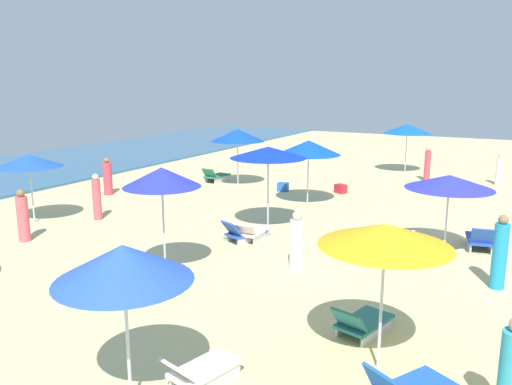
{
  "coord_description": "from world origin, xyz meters",
  "views": [
    {
      "loc": [
        -15.99,
        1.66,
        4.58
      ],
      "look_at": [
        -1.57,
        9.3,
        1.05
      ],
      "focal_mm": 35.85,
      "sensor_mm": 36.0,
      "label": 1
    }
  ],
  "objects": [
    {
      "name": "umbrella_9",
      "position": [
        -10.98,
        6.38,
        2.16
      ],
      "size": [
        1.94,
        1.94,
        2.42
      ],
      "color": "silver",
      "rests_on": "ground_plane"
    },
    {
      "name": "beachgoer_6",
      "position": [
        9.32,
        2.59,
        0.7
      ],
      "size": [
        0.39,
        0.39,
        1.48
      ],
      "rotation": [
        0.0,
        0.0,
        2.73
      ],
      "color": "white",
      "rests_on": "ground_plane"
    },
    {
      "name": "beachgoer_4",
      "position": [
        -3.64,
        14.3,
        0.75
      ],
      "size": [
        0.4,
        0.4,
        1.58
      ],
      "rotation": [
        0.0,
        0.0,
        2.32
      ],
      "color": "#E8515E",
      "rests_on": "ground_plane"
    },
    {
      "name": "beachgoer_0",
      "position": [
        -3.8,
        1.92,
        0.81
      ],
      "size": [
        0.34,
        0.34,
        1.72
      ],
      "rotation": [
        0.0,
        0.0,
        0.07
      ],
      "color": "#1E8FC0",
      "rests_on": "ground_plane"
    },
    {
      "name": "lounge_chair_4_0",
      "position": [
        -3.29,
        8.53,
        0.26
      ],
      "size": [
        1.3,
        0.66,
        0.64
      ],
      "rotation": [
        0.0,
        0.0,
        1.6
      ],
      "color": "silver",
      "rests_on": "ground_plane"
    },
    {
      "name": "lounge_chair_9_0",
      "position": [
        -10.11,
        5.74,
        0.24
      ],
      "size": [
        1.35,
        0.87,
        0.61
      ],
      "rotation": [
        0.0,
        0.0,
        1.31
      ],
      "color": "silver",
      "rests_on": "ground_plane"
    },
    {
      "name": "umbrella_3",
      "position": [
        10.72,
        7.07,
        2.25
      ],
      "size": [
        2.44,
        2.44,
        2.49
      ],
      "color": "silver",
      "rests_on": "ground_plane"
    },
    {
      "name": "umbrella_0",
      "position": [
        -6.73,
        9.04,
        2.42
      ],
      "size": [
        1.83,
        1.83,
        2.66
      ],
      "color": "silver",
      "rests_on": "ground_plane"
    },
    {
      "name": "cooler_box_1",
      "position": [
        4.31,
        8.37,
        0.19
      ],
      "size": [
        0.52,
        0.56,
        0.37
      ],
      "primitive_type": "cube",
      "rotation": [
        0.0,
        0.0,
        1.11
      ],
      "color": "red",
      "rests_on": "ground_plane"
    },
    {
      "name": "umbrella_7",
      "position": [
        -8.36,
        3.44,
        2.27
      ],
      "size": [
        2.09,
        2.09,
        2.45
      ],
      "color": "silver",
      "rests_on": "ground_plane"
    },
    {
      "name": "lounge_chair_7_0",
      "position": [
        -7.37,
        4.02,
        0.23
      ],
      "size": [
        1.42,
        0.93,
        0.65
      ],
      "rotation": [
        0.0,
        0.0,
        1.31
      ],
      "color": "silver",
      "rests_on": "ground_plane"
    },
    {
      "name": "lounge_chair_0_0",
      "position": [
        -7.9,
        9.35,
        0.26
      ],
      "size": [
        1.34,
        0.73,
        0.72
      ],
      "rotation": [
        0.0,
        0.0,
        1.48
      ],
      "color": "silver",
      "rests_on": "ground_plane"
    },
    {
      "name": "lounge_chair_0_1",
      "position": [
        -7.89,
        8.7,
        0.23
      ],
      "size": [
        1.49,
        0.91,
        0.66
      ],
      "rotation": [
        0.0,
        0.0,
        1.83
      ],
      "color": "silver",
      "rests_on": "ground_plane"
    },
    {
      "name": "beachgoer_5",
      "position": [
        8.74,
        5.64,
        0.79
      ],
      "size": [
        0.34,
        0.34,
        1.64
      ],
      "rotation": [
        0.0,
        0.0,
        1.83
      ],
      "color": "#EC3E52",
      "rests_on": "ground_plane"
    },
    {
      "name": "lounge_chair_5_0",
      "position": [
        3.89,
        14.33,
        0.28
      ],
      "size": [
        1.51,
        0.76,
        0.73
      ],
      "rotation": [
        0.0,
        0.0,
        1.5
      ],
      "color": "silver",
      "rests_on": "ground_plane"
    },
    {
      "name": "beachgoer_7",
      "position": [
        -6.45,
        14.42,
        0.73
      ],
      "size": [
        0.42,
        0.42,
        1.56
      ],
      "rotation": [
        0.0,
        0.0,
        3.48
      ],
      "color": "#F05760",
      "rests_on": "ground_plane"
    },
    {
      "name": "umbrella_4",
      "position": [
        -2.06,
        8.62,
        2.47
      ],
      "size": [
        2.37,
        2.37,
        2.65
      ],
      "color": "silver",
      "rests_on": "ground_plane"
    },
    {
      "name": "umbrella_8",
      "position": [
        -1.91,
        3.33,
        2.01
      ],
      "size": [
        2.3,
        2.3,
        2.19
      ],
      "color": "silver",
      "rests_on": "ground_plane"
    },
    {
      "name": "cooler_box_0",
      "position": [
        3.52,
        10.69,
        0.18
      ],
      "size": [
        0.44,
        0.51,
        0.36
      ],
      "primitive_type": "cube",
      "rotation": [
        0.0,
        0.0,
        4.91
      ],
      "color": "blue",
      "rests_on": "ground_plane"
    },
    {
      "name": "umbrella_6",
      "position": [
        -4.89,
        15.94,
        2.07
      ],
      "size": [
        2.12,
        2.12,
        2.27
      ],
      "color": "silver",
      "rests_on": "ground_plane"
    },
    {
      "name": "lounge_chair_8_0",
      "position": [
        -1.01,
        2.52,
        0.28
      ],
      "size": [
        1.43,
        0.86,
        0.75
      ],
      "rotation": [
        0.0,
        0.0,
        1.77
      ],
      "color": "silver",
      "rests_on": "ground_plane"
    },
    {
      "name": "beachgoer_1",
      "position": [
        -8.94,
        1.51,
        0.73
      ],
      "size": [
        0.37,
        0.37,
        1.58
      ],
      "rotation": [
        0.0,
        0.0,
        1.5
      ],
      "color": "teal",
      "rests_on": "ground_plane"
    },
    {
      "name": "beachgoer_2",
      "position": [
        -0.52,
        16.81,
        0.72
      ],
      "size": [
        0.46,
        0.46,
        1.56
      ],
      "rotation": [
        0.0,
        0.0,
        5.93
      ],
      "color": "#D83D51",
      "rests_on": "ground_plane"
    },
    {
      "name": "umbrella_5",
      "position": [
        3.68,
        13.01,
        2.27
      ],
      "size": [
        2.38,
        2.38,
        2.54
      ],
      "color": "silver",
      "rests_on": "ground_plane"
    },
    {
      "name": "lounge_chair_4_1",
      "position": [
        -3.46,
        8.73,
        0.25
      ],
      "size": [
        1.44,
        1.03,
        0.69
      ],
      "rotation": [
        0.0,
        0.0,
        1.19
      ],
      "color": "silver",
      "rests_on": "ground_plane"
    },
    {
      "name": "umbrella_2",
      "position": [
        1.81,
        8.86,
        2.18
      ],
      "size": [
        2.42,
        2.42,
        2.45
      ],
      "color": "silver",
      "rests_on": "ground_plane"
    },
    {
      "name": "beachgoer_3",
      "position": [
        -4.85,
        6.42,
        0.7
      ],
      "size": [
        0.44,
        0.44,
        1.51
      ],
      "rotation": [
        0.0,
        0.0,
        1.88
      ],
      "color": "white",
      "rests_on": "ground_plane"
    },
    {
      "name": "lounge_chair_8_1",
      "position": [
        -1.95,
        4.61,
        0.27
      ],
      "size": [
        1.56,
        1.2,
        0.7
      ],
      "rotation": [
        0.0,
        0.0,
        2.02
      ],
      "color": "silver",
      "rests_on": "ground_plane"
    }
  ]
}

